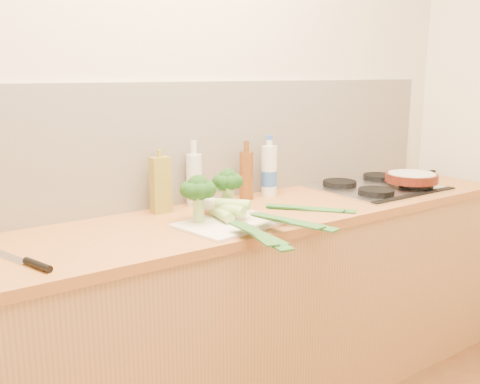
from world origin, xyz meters
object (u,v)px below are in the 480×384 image
object	(u,v)px
gas_hob	(378,186)
chefs_knife	(30,263)
skillet	(412,177)
chopping_board	(230,223)

from	to	relation	value
gas_hob	chefs_knife	size ratio (longest dim) A/B	1.85
skillet	gas_hob	bearing A→B (deg)	133.07
chopping_board	chefs_knife	xyz separation A→B (m)	(-0.75, -0.02, 0.00)
skillet	chefs_knife	bearing A→B (deg)	170.75
chopping_board	chefs_knife	size ratio (longest dim) A/B	1.23
chopping_board	chefs_knife	distance (m)	0.75
chefs_knife	skillet	size ratio (longest dim) A/B	0.82
skillet	chopping_board	bearing A→B (deg)	170.29
gas_hob	skillet	size ratio (longest dim) A/B	1.53
gas_hob	chopping_board	bearing A→B (deg)	-173.45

